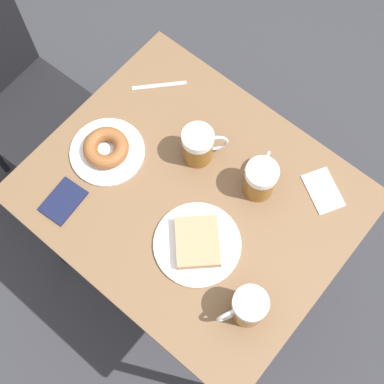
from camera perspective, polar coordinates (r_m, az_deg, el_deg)
The scene contains 11 objects.
ground_plane at distance 2.29m, azimuth -0.00°, elevation -7.30°, with size 8.00×8.00×0.00m, color #333338.
table at distance 1.62m, azimuth -0.00°, elevation -1.24°, with size 0.76×0.91×0.77m.
chair at distance 2.12m, azimuth -18.74°, elevation 10.21°, with size 0.41×0.41×0.85m.
plate_with_cake at distance 1.49m, azimuth 0.57°, elevation -5.48°, with size 0.25×0.25×0.04m.
plate_with_donut at distance 1.61m, azimuth -9.10°, elevation 4.52°, with size 0.22×0.22×0.05m.
beer_mug_left at distance 1.41m, azimuth 5.96°, elevation -12.12°, with size 0.13×0.09×0.13m.
beer_mug_center at distance 1.52m, azimuth 7.31°, elevation 1.42°, with size 0.13×0.09×0.13m.
beer_mug_right at distance 1.55m, azimuth 0.71°, elevation 5.00°, with size 0.12×0.11×0.13m.
napkin_folded at distance 1.60m, azimuth 13.80°, elevation 0.14°, with size 0.14×0.15×0.00m.
fork at distance 1.72m, azimuth -3.52°, elevation 11.26°, with size 0.14×0.13×0.00m.
passport_near_edge at distance 1.59m, azimuth -13.58°, elevation -0.95°, with size 0.13×0.10×0.01m.
Camera 1 is at (-0.43, -0.36, 2.22)m, focal length 50.00 mm.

